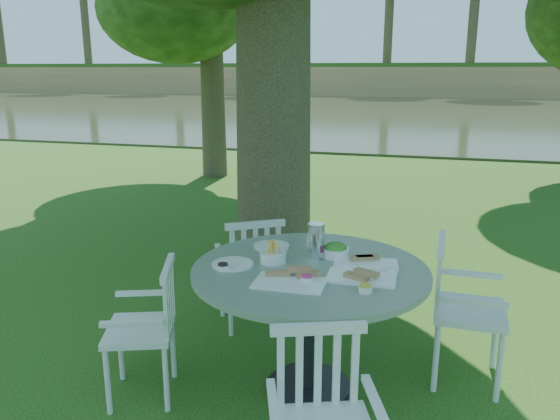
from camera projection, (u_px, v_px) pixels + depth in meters
The scene contains 8 objects.
ground at pixel (274, 307), 4.90m from camera, with size 140.00×140.00×0.00m, color #173C0C.
table at pixel (310, 290), 3.47m from camera, with size 1.49×1.49×0.86m.
chair_ne at pixel (455, 300), 3.65m from camera, with size 0.48×0.51×0.98m.
chair_nw at pixel (253, 265), 4.38m from camera, with size 0.63×0.62×0.93m.
chair_sw at pixel (153, 320), 3.46m from camera, with size 0.55×0.57×0.89m.
chair_se at pixel (321, 409), 2.55m from camera, with size 0.58×0.56×0.91m.
tableware at pixel (311, 258), 3.48m from camera, with size 1.16×0.88×0.23m.
river at pixel (408, 113), 26.32m from camera, with size 100.00×28.00×0.12m, color #2B321D.
Camera 1 is at (1.28, -4.34, 2.07)m, focal length 35.00 mm.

